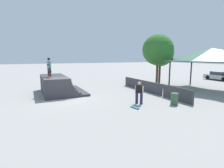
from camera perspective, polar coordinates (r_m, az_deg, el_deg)
ground_plane at (r=14.93m, az=-15.11°, el=-4.59°), size 160.00×160.00×0.00m
quarter_pipe_ramp at (r=17.20m, az=-17.42°, el=-0.45°), size 5.26×3.71×1.63m
skater_on_deck at (r=16.49m, az=-19.85°, el=5.61°), size 0.72×0.44×1.70m
skateboard_on_deck at (r=15.86m, az=-20.09°, el=2.15°), size 0.82×0.42×0.09m
bystander_walking at (r=12.73m, az=8.87°, el=-2.51°), size 0.60×0.46×1.63m
skateboard_on_ground at (r=11.86m, az=7.52°, el=-7.56°), size 0.81×0.32×0.09m
barrier_fence at (r=16.98m, az=12.64°, el=-1.09°), size 9.58×0.12×1.05m
pavilion_shelter at (r=19.99m, az=29.74°, el=8.18°), size 8.80×4.08×4.26m
tree_beside_pavilion at (r=23.31m, az=15.51°, el=9.70°), size 3.36×3.36×5.56m
tree_far_back at (r=22.89m, az=14.75°, el=10.72°), size 3.85×3.85×6.19m
trash_bin at (r=13.26m, az=19.73°, el=-4.60°), size 0.52×0.52×0.85m
parked_car_silver at (r=30.04m, az=31.54°, el=2.21°), size 4.03×1.73×1.27m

